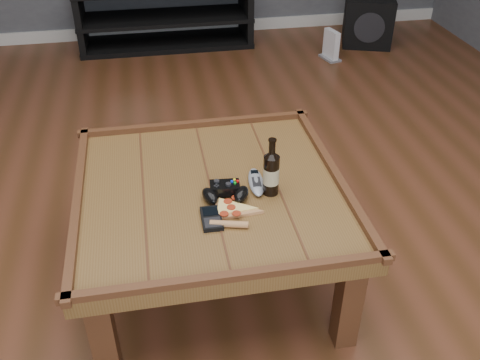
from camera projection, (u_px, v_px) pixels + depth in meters
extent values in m
plane|color=#492915|center=(214.00, 274.00, 2.26)|extent=(6.00, 6.00, 0.00)
cube|color=silver|center=(165.00, 30.00, 4.65)|extent=(5.00, 0.02, 0.10)
cube|color=brown|center=(211.00, 194.00, 2.02)|extent=(1.00, 1.00, 0.06)
cube|color=#482A13|center=(104.00, 338.00, 1.75)|extent=(0.08, 0.08, 0.39)
cube|color=#482A13|center=(348.00, 302.00, 1.87)|extent=(0.08, 0.08, 0.39)
cube|color=#482A13|center=(108.00, 191.00, 2.43)|extent=(0.08, 0.08, 0.39)
cube|color=#482A13|center=(287.00, 172.00, 2.55)|extent=(0.08, 0.08, 0.39)
cube|color=#482A13|center=(196.00, 124.00, 2.39)|extent=(1.03, 0.03, 0.03)
cube|color=#482A13|center=(233.00, 276.00, 1.61)|extent=(1.03, 0.03, 0.03)
cube|color=#482A13|center=(334.00, 172.00, 2.07)|extent=(0.03, 1.03, 0.03)
cube|color=#482A13|center=(77.00, 199.00, 1.93)|extent=(0.03, 1.03, 0.03)
cube|color=black|center=(165.00, 18.00, 4.36)|extent=(1.40, 0.45, 0.03)
cube|color=black|center=(167.00, 43.00, 4.48)|extent=(1.40, 0.45, 0.04)
cube|color=black|center=(81.00, 20.00, 4.25)|extent=(0.05, 0.44, 0.50)
cube|color=black|center=(246.00, 11.00, 4.45)|extent=(0.05, 0.44, 0.50)
cylinder|color=black|center=(271.00, 175.00, 1.94)|extent=(0.06, 0.06, 0.16)
cone|color=black|center=(272.00, 154.00, 1.88)|extent=(0.06, 0.06, 0.03)
cylinder|color=black|center=(272.00, 147.00, 1.87)|extent=(0.02, 0.02, 0.05)
cylinder|color=black|center=(272.00, 140.00, 1.85)|extent=(0.03, 0.03, 0.01)
cylinder|color=#C8BB90|center=(271.00, 175.00, 1.94)|extent=(0.06, 0.06, 0.06)
cube|color=black|center=(225.00, 188.00, 1.96)|extent=(0.11, 0.08, 0.04)
ellipsoid|color=black|center=(210.00, 196.00, 1.93)|extent=(0.07, 0.10, 0.04)
ellipsoid|color=black|center=(241.00, 194.00, 1.93)|extent=(0.08, 0.10, 0.04)
cylinder|color=black|center=(217.00, 182.00, 1.96)|extent=(0.02, 0.02, 0.01)
cylinder|color=black|center=(228.00, 184.00, 1.94)|extent=(0.02, 0.02, 0.01)
cylinder|color=yellow|center=(234.00, 180.00, 1.97)|extent=(0.01, 0.01, 0.01)
cylinder|color=red|center=(238.00, 181.00, 1.96)|extent=(0.01, 0.01, 0.01)
cylinder|color=#0C33CC|center=(232.00, 182.00, 1.96)|extent=(0.01, 0.01, 0.01)
cylinder|color=#0C9919|center=(235.00, 183.00, 1.95)|extent=(0.01, 0.01, 0.01)
cylinder|color=tan|center=(229.00, 224.00, 1.81)|extent=(0.13, 0.06, 0.02)
cylinder|color=#AD3116|center=(224.00, 214.00, 1.85)|extent=(0.03, 0.03, 0.00)
cylinder|color=#AD3116|center=(237.00, 213.00, 1.85)|extent=(0.03, 0.03, 0.00)
cylinder|color=#AD3116|center=(231.00, 207.00, 1.88)|extent=(0.03, 0.03, 0.00)
cylinder|color=#AD3116|center=(228.00, 201.00, 1.91)|extent=(0.03, 0.03, 0.00)
cylinder|color=#AD3116|center=(236.00, 197.00, 1.93)|extent=(0.03, 0.03, 0.00)
cube|color=black|center=(212.00, 219.00, 1.84)|extent=(0.07, 0.13, 0.02)
cube|color=black|center=(210.00, 211.00, 1.86)|extent=(0.05, 0.05, 0.00)
cube|color=black|center=(213.00, 222.00, 1.81)|extent=(0.06, 0.05, 0.00)
ellipsoid|color=gray|center=(256.00, 182.00, 2.01)|extent=(0.07, 0.19, 0.03)
cube|color=black|center=(254.00, 172.00, 2.05)|extent=(0.03, 0.02, 0.00)
cube|color=black|center=(257.00, 182.00, 2.00)|extent=(0.04, 0.06, 0.00)
cube|color=black|center=(368.00, 20.00, 4.42)|extent=(0.49, 0.49, 0.39)
cylinder|color=black|center=(369.00, 28.00, 4.27)|extent=(0.23, 0.09, 0.24)
cube|color=gray|center=(330.00, 58.00, 4.23)|extent=(0.14, 0.20, 0.02)
cube|color=white|center=(331.00, 44.00, 4.16)|extent=(0.08, 0.17, 0.21)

